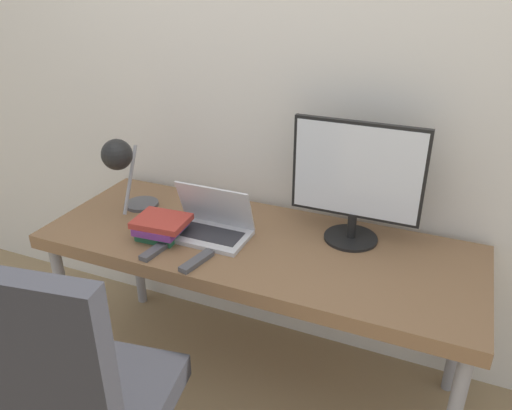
{
  "coord_description": "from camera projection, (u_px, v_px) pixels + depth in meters",
  "views": [
    {
      "loc": [
        0.69,
        -1.29,
        1.76
      ],
      "look_at": [
        0.01,
        0.3,
        0.91
      ],
      "focal_mm": 35.0,
      "sensor_mm": 36.0,
      "label": 1
    }
  ],
  "objects": [
    {
      "name": "wall_back",
      "position": [
        294.0,
        82.0,
        2.12
      ],
      "size": [
        8.0,
        0.05,
        2.6
      ],
      "color": "silver",
      "rests_on": "ground_plane"
    },
    {
      "name": "desk",
      "position": [
        257.0,
        254.0,
        2.07
      ],
      "size": [
        1.79,
        0.67,
        0.73
      ],
      "color": "brown",
      "rests_on": "ground_plane"
    },
    {
      "name": "laptop",
      "position": [
        211.0,
        225.0,
        2.06
      ],
      "size": [
        0.33,
        0.21,
        0.21
      ],
      "color": "silver",
      "rests_on": "desk"
    },
    {
      "name": "monitor",
      "position": [
        356.0,
        179.0,
        1.94
      ],
      "size": [
        0.52,
        0.22,
        0.5
      ],
      "color": "black",
      "rests_on": "desk"
    },
    {
      "name": "desk_lamp",
      "position": [
        121.0,
        163.0,
        2.13
      ],
      "size": [
        0.15,
        0.27,
        0.36
      ],
      "color": "#4C4C51",
      "rests_on": "desk"
    },
    {
      "name": "office_chair",
      "position": [
        73.0,
        397.0,
        1.47
      ],
      "size": [
        0.59,
        0.59,
        1.11
      ],
      "color": "black",
      "rests_on": "ground_plane"
    },
    {
      "name": "book_stack",
      "position": [
        161.0,
        227.0,
        2.05
      ],
      "size": [
        0.22,
        0.19,
        0.09
      ],
      "color": "#286B47",
      "rests_on": "desk"
    },
    {
      "name": "tv_remote",
      "position": [
        197.0,
        261.0,
        1.88
      ],
      "size": [
        0.07,
        0.17,
        0.02
      ],
      "color": "#4C4C51",
      "rests_on": "desk"
    },
    {
      "name": "media_remote",
      "position": [
        155.0,
        251.0,
        1.95
      ],
      "size": [
        0.06,
        0.15,
        0.02
      ],
      "color": "#4C4C51",
      "rests_on": "desk"
    }
  ]
}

